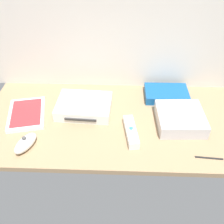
# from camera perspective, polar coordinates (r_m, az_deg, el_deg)

# --- Properties ---
(ground_plane) EXTENTS (1.00, 0.48, 0.02)m
(ground_plane) POSITION_cam_1_polar(r_m,az_deg,el_deg) (1.00, 0.00, -2.20)
(ground_plane) COLOR #9E7F5B
(ground_plane) RESTS_ON ground
(back_wall) EXTENTS (1.10, 0.01, 0.64)m
(back_wall) POSITION_cam_1_polar(r_m,az_deg,el_deg) (1.05, 0.53, 20.83)
(back_wall) COLOR silver
(back_wall) RESTS_ON ground
(game_console) EXTENTS (0.22, 0.17, 0.04)m
(game_console) POSITION_cam_1_polar(r_m,az_deg,el_deg) (1.03, -6.16, 1.28)
(game_console) COLOR white
(game_console) RESTS_ON ground_plane
(mini_computer) EXTENTS (0.18, 0.18, 0.05)m
(mini_computer) POSITION_cam_1_polar(r_m,az_deg,el_deg) (0.99, 14.79, -1.36)
(mini_computer) COLOR silver
(mini_computer) RESTS_ON ground_plane
(game_case) EXTENTS (0.17, 0.21, 0.02)m
(game_case) POSITION_cam_1_polar(r_m,az_deg,el_deg) (1.06, -18.30, -0.38)
(game_case) COLOR white
(game_case) RESTS_ON ground_plane
(network_router) EXTENTS (0.18, 0.12, 0.03)m
(network_router) POSITION_cam_1_polar(r_m,az_deg,el_deg) (1.12, 11.88, 3.91)
(network_router) COLOR #145193
(network_router) RESTS_ON ground_plane
(remote_wand) EXTENTS (0.06, 0.15, 0.03)m
(remote_wand) POSITION_cam_1_polar(r_m,az_deg,el_deg) (0.93, 4.18, -4.33)
(remote_wand) COLOR white
(remote_wand) RESTS_ON ground_plane
(remote_nunchuk) EXTENTS (0.08, 0.11, 0.05)m
(remote_nunchuk) POSITION_cam_1_polar(r_m,az_deg,el_deg) (0.93, -18.52, -6.52)
(remote_nunchuk) COLOR white
(remote_nunchuk) RESTS_ON ground_plane
(remote_classic_pad) EXTENTS (0.15, 0.10, 0.02)m
(remote_classic_pad) POSITION_cam_1_polar(r_m,az_deg,el_deg) (1.01, -7.10, 2.70)
(remote_classic_pad) COLOR white
(remote_classic_pad) RESTS_ON game_console
(stylus_pen) EXTENTS (0.09, 0.01, 0.01)m
(stylus_pen) POSITION_cam_1_polar(r_m,az_deg,el_deg) (0.92, 20.63, -9.36)
(stylus_pen) COLOR black
(stylus_pen) RESTS_ON ground_plane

